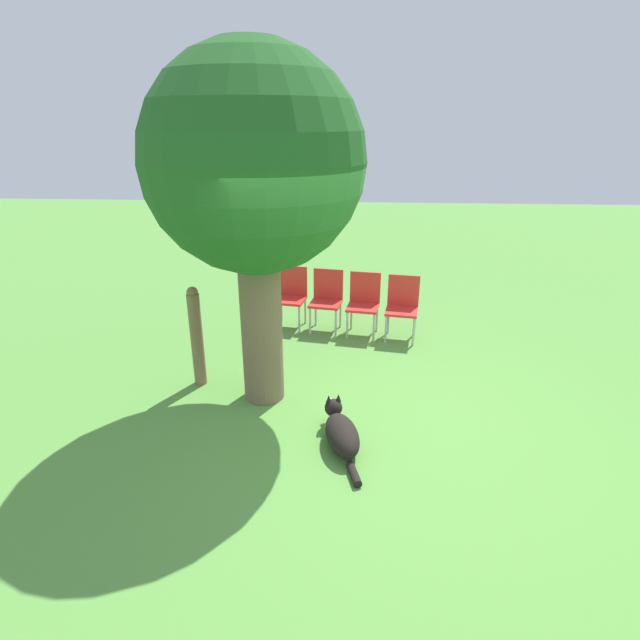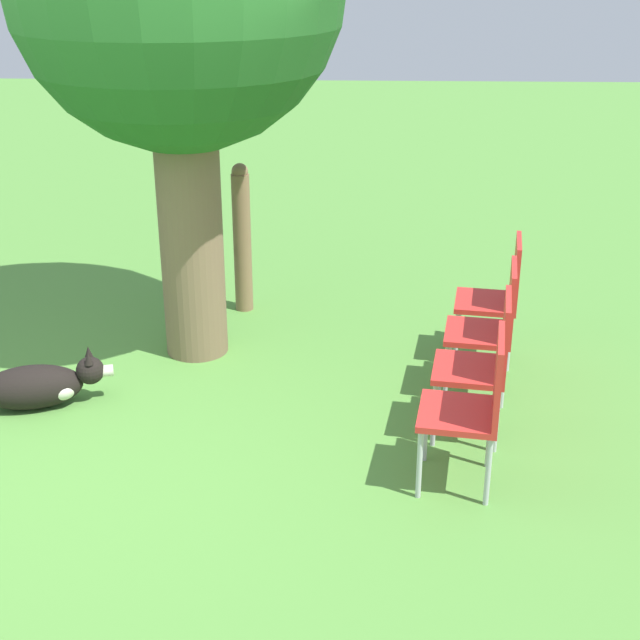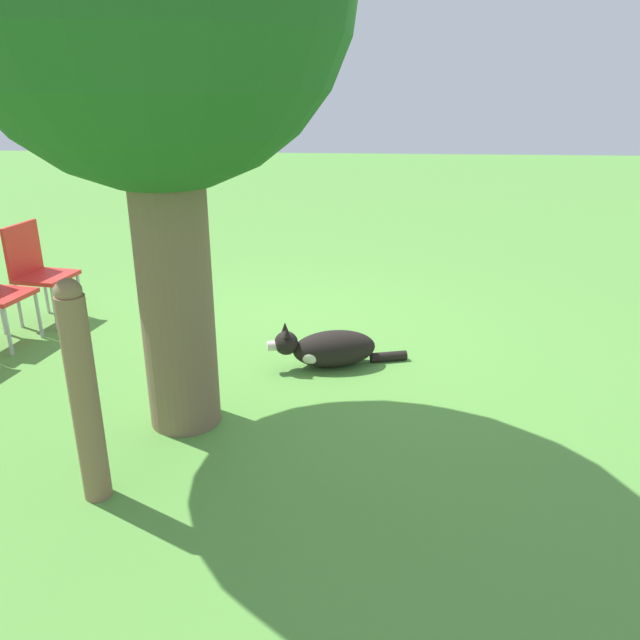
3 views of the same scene
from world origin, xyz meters
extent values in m
plane|color=#56933D|center=(0.00, 0.00, 0.00)|extent=(30.00, 30.00, 0.00)
cylinder|color=#7A6047|center=(0.32, 1.19, 0.98)|extent=(0.44, 0.44, 1.95)
sphere|color=#235B23|center=(0.32, 1.19, 2.54)|extent=(2.15, 2.15, 2.15)
ellipsoid|color=black|center=(-0.58, 0.29, 0.14)|extent=(0.70, 0.46, 0.28)
ellipsoid|color=silver|center=(-0.41, 0.33, 0.13)|extent=(0.28, 0.30, 0.17)
sphere|color=black|center=(-0.23, 0.38, 0.22)|extent=(0.22, 0.22, 0.18)
cylinder|color=silver|center=(-0.13, 0.41, 0.20)|extent=(0.10, 0.09, 0.08)
cone|color=black|center=(-0.24, 0.43, 0.33)|extent=(0.06, 0.06, 0.08)
cone|color=black|center=(-0.21, 0.34, 0.33)|extent=(0.06, 0.06, 0.08)
cylinder|color=black|center=(-1.00, 0.17, 0.04)|extent=(0.30, 0.15, 0.07)
cylinder|color=#846647|center=(0.57, 2.00, 0.56)|extent=(0.14, 0.14, 1.12)
sphere|color=#846647|center=(0.57, 2.00, 1.14)|extent=(0.13, 0.13, 0.13)
cube|color=red|center=(2.03, -0.47, 0.43)|extent=(0.48, 0.50, 0.04)
cube|color=red|center=(2.22, -0.50, 0.67)|extent=(0.10, 0.44, 0.45)
cylinder|color=#B7B7BC|center=(1.82, -0.63, 0.20)|extent=(0.03, 0.03, 0.41)
cylinder|color=#B7B7BC|center=(1.88, -0.25, 0.20)|extent=(0.03, 0.03, 0.41)
cylinder|color=#B7B7BC|center=(2.18, -0.68, 0.20)|extent=(0.03, 0.03, 0.41)
cylinder|color=#B7B7BC|center=(2.24, -0.31, 0.20)|extent=(0.03, 0.03, 0.41)
cube|color=red|center=(2.15, 0.07, 0.43)|extent=(0.48, 0.50, 0.04)
cube|color=red|center=(2.34, 0.04, 0.67)|extent=(0.10, 0.44, 0.45)
cylinder|color=#B7B7BC|center=(1.94, -0.09, 0.20)|extent=(0.03, 0.03, 0.41)
cylinder|color=#B7B7BC|center=(2.00, 0.29, 0.20)|extent=(0.03, 0.03, 0.41)
cylinder|color=#B7B7BC|center=(2.30, -0.14, 0.20)|extent=(0.03, 0.03, 0.41)
cylinder|color=#B7B7BC|center=(2.36, 0.23, 0.20)|extent=(0.03, 0.03, 0.41)
cube|color=red|center=(2.27, 0.61, 0.43)|extent=(0.48, 0.50, 0.04)
cube|color=red|center=(2.46, 0.58, 0.67)|extent=(0.10, 0.44, 0.45)
cylinder|color=#B7B7BC|center=(2.06, 0.45, 0.20)|extent=(0.03, 0.03, 0.41)
cylinder|color=#B7B7BC|center=(2.12, 0.83, 0.20)|extent=(0.03, 0.03, 0.41)
cylinder|color=#B7B7BC|center=(2.42, 0.40, 0.20)|extent=(0.03, 0.03, 0.41)
cylinder|color=#B7B7BC|center=(2.48, 0.77, 0.20)|extent=(0.03, 0.03, 0.41)
cube|color=red|center=(2.39, 1.15, 0.43)|extent=(0.48, 0.50, 0.04)
cube|color=red|center=(2.58, 1.12, 0.67)|extent=(0.10, 0.44, 0.45)
cylinder|color=#B7B7BC|center=(2.18, 0.99, 0.20)|extent=(0.03, 0.03, 0.41)
cylinder|color=#B7B7BC|center=(2.24, 1.37, 0.20)|extent=(0.03, 0.03, 0.41)
cylinder|color=#B7B7BC|center=(2.54, 0.94, 0.20)|extent=(0.03, 0.03, 0.41)
cylinder|color=#B7B7BC|center=(2.59, 1.31, 0.20)|extent=(0.03, 0.03, 0.41)
camera|label=1|loc=(-4.56, 0.22, 2.90)|focal=28.00mm
camera|label=2|loc=(1.46, -4.69, 2.76)|focal=50.00mm
camera|label=3|loc=(-0.80, 4.65, 2.05)|focal=35.00mm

